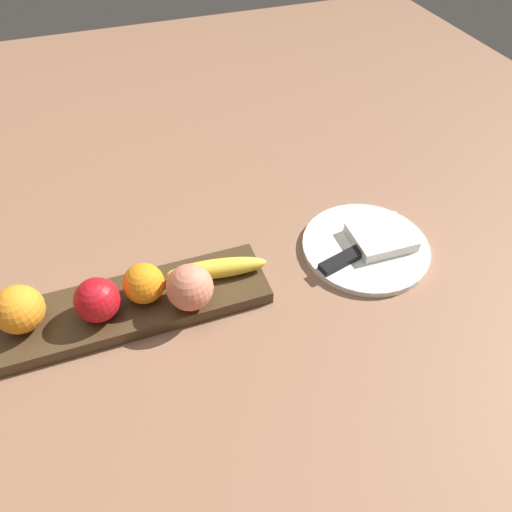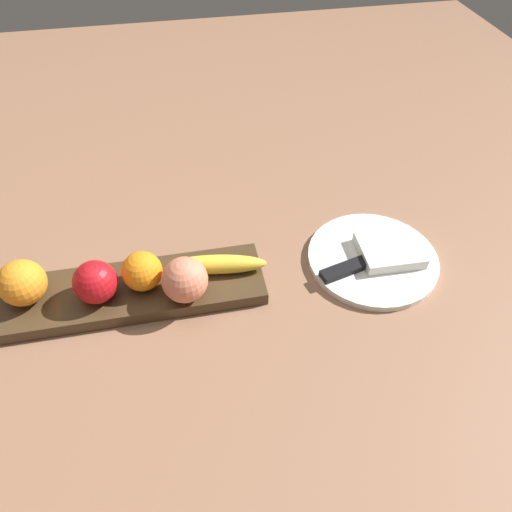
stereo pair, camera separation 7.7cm
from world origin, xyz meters
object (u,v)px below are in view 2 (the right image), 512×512
object	(u,v)px
fruit_tray	(131,292)
banana	(217,266)
peach	(185,280)
folded_napkin	(389,250)
orange_near_apple	(22,283)
apple	(95,282)
dinner_plate	(372,259)
orange_near_banana	(142,271)
knife	(353,267)

from	to	relation	value
fruit_tray	banana	world-z (taller)	banana
peach	banana	bearing A→B (deg)	35.35
peach	folded_napkin	bearing A→B (deg)	5.58
orange_near_apple	peach	size ratio (longest dim) A/B	1.00
fruit_tray	apple	xyz separation A→B (m)	(-0.04, -0.01, 0.05)
dinner_plate	apple	bearing A→B (deg)	-178.60
fruit_tray	peach	size ratio (longest dim) A/B	6.01
apple	peach	distance (m)	0.14
banana	folded_napkin	distance (m)	0.30
folded_napkin	orange_near_apple	bearing A→B (deg)	179.31
orange_near_banana	dinner_plate	xyz separation A→B (m)	(0.39, -0.00, -0.05)
peach	folded_napkin	size ratio (longest dim) A/B	0.69
dinner_plate	fruit_tray	bearing A→B (deg)	-180.00
fruit_tray	folded_napkin	distance (m)	0.44
banana	orange_near_banana	world-z (taller)	orange_near_banana
orange_near_banana	folded_napkin	xyz separation A→B (m)	(0.42, -0.00, -0.03)
fruit_tray	dinner_plate	size ratio (longest dim) A/B	1.92
banana	orange_near_apple	xyz separation A→B (m)	(-0.30, 0.00, 0.02)
dinner_plate	knife	xyz separation A→B (m)	(-0.04, -0.02, 0.01)
orange_near_banana	peach	xyz separation A→B (m)	(0.06, -0.03, 0.00)
banana	knife	world-z (taller)	banana
orange_near_banana	peach	world-z (taller)	peach
apple	folded_napkin	bearing A→B (deg)	1.32
banana	folded_napkin	world-z (taller)	banana
banana	dinner_plate	size ratio (longest dim) A/B	0.72
apple	peach	bearing A→B (deg)	-9.85
orange_near_apple	orange_near_banana	bearing A→B (deg)	-2.30
apple	peach	world-z (taller)	peach
fruit_tray	apple	world-z (taller)	apple
fruit_tray	peach	xyz separation A→B (m)	(0.09, -0.03, 0.05)
apple	peach	xyz separation A→B (m)	(0.13, -0.02, 0.00)
peach	folded_napkin	xyz separation A→B (m)	(0.35, 0.03, -0.04)
banana	orange_near_banana	distance (m)	0.12
dinner_plate	banana	bearing A→B (deg)	179.27
apple	peach	size ratio (longest dim) A/B	0.94
fruit_tray	orange_near_apple	distance (m)	0.16
orange_near_apple	orange_near_banana	xyz separation A→B (m)	(0.18, -0.01, -0.00)
dinner_plate	peach	bearing A→B (deg)	-173.94
apple	orange_near_banana	world-z (taller)	apple
fruit_tray	dinner_plate	bearing A→B (deg)	0.00
fruit_tray	orange_near_banana	bearing A→B (deg)	0.02
knife	peach	bearing A→B (deg)	168.39
orange_near_banana	banana	bearing A→B (deg)	1.68
orange_near_banana	folded_napkin	world-z (taller)	orange_near_banana
fruit_tray	folded_napkin	size ratio (longest dim) A/B	4.17
fruit_tray	orange_near_apple	xyz separation A→B (m)	(-0.15, 0.01, 0.05)
apple	banana	distance (m)	0.19
apple	knife	size ratio (longest dim) A/B	0.38
banana	orange_near_apple	world-z (taller)	orange_near_apple
orange_near_banana	knife	world-z (taller)	orange_near_banana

